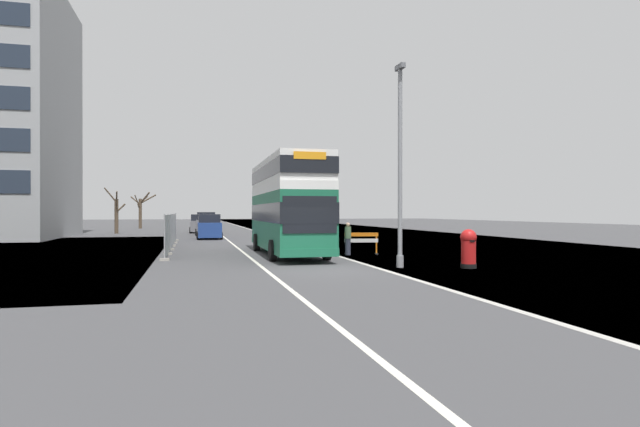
{
  "coord_description": "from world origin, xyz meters",
  "views": [
    {
      "loc": [
        -4.89,
        -19.39,
        2.29
      ],
      "look_at": [
        1.24,
        5.22,
        2.2
      ],
      "focal_mm": 28.97,
      "sensor_mm": 36.0,
      "label": 1
    }
  ],
  "objects": [
    {
      "name": "bare_tree_far_verge_near",
      "position": [
        -12.54,
        37.93,
        2.13
      ],
      "size": [
        2.12,
        2.08,
        4.8
      ],
      "color": "#4C3D2D",
      "rests_on": "ground"
    },
    {
      "name": "bare_tree_far_verge_mid",
      "position": [
        -11.56,
        54.21,
        2.62
      ],
      "size": [
        3.37,
        2.55,
        4.94
      ],
      "color": "#4C3D2D",
      "rests_on": "ground"
    },
    {
      "name": "lamppost_foreground",
      "position": [
        3.4,
        0.32,
        3.93
      ],
      "size": [
        0.29,
        0.7,
        8.32
      ],
      "color": "gray",
      "rests_on": "ground"
    },
    {
      "name": "construction_site_fence",
      "position": [
        -6.12,
        14.12,
        1.04
      ],
      "size": [
        0.44,
        17.2,
        2.18
      ],
      "color": "#A8AAAD",
      "rests_on": "ground"
    },
    {
      "name": "car_receding_mid",
      "position": [
        -3.56,
        31.93,
        1.05
      ],
      "size": [
        2.01,
        4.2,
        2.24
      ],
      "color": "slate",
      "rests_on": "ground"
    },
    {
      "name": "pedestrian_at_kerb",
      "position": [
        3.12,
        6.68,
        0.86
      ],
      "size": [
        0.34,
        0.34,
        1.72
      ],
      "color": "#2D3342",
      "rests_on": "ground"
    },
    {
      "name": "double_decker_bus",
      "position": [
        0.05,
        7.66,
        2.65
      ],
      "size": [
        2.94,
        11.36,
        4.99
      ],
      "color": "#196042",
      "rests_on": "ground"
    },
    {
      "name": "car_oncoming_near",
      "position": [
        -3.46,
        25.07,
        0.98
      ],
      "size": [
        2.09,
        4.55,
        2.08
      ],
      "color": "navy",
      "rests_on": "ground"
    },
    {
      "name": "ground",
      "position": [
        0.57,
        0.15,
        -0.05
      ],
      "size": [
        140.0,
        280.0,
        0.1
      ],
      "color": "#424244"
    },
    {
      "name": "roadworks_barrier",
      "position": [
        3.88,
        6.75,
        0.75
      ],
      "size": [
        1.82,
        0.79,
        1.17
      ],
      "color": "orange",
      "rests_on": "ground"
    },
    {
      "name": "red_pillar_postbox",
      "position": [
        6.02,
        -0.55,
        0.86
      ],
      "size": [
        0.66,
        0.66,
        1.58
      ],
      "color": "black",
      "rests_on": "ground"
    },
    {
      "name": "car_receding_far",
      "position": [
        -4.17,
        37.96,
        0.94
      ],
      "size": [
        1.97,
        3.97,
        1.99
      ],
      "color": "slate",
      "rests_on": "ground"
    }
  ]
}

